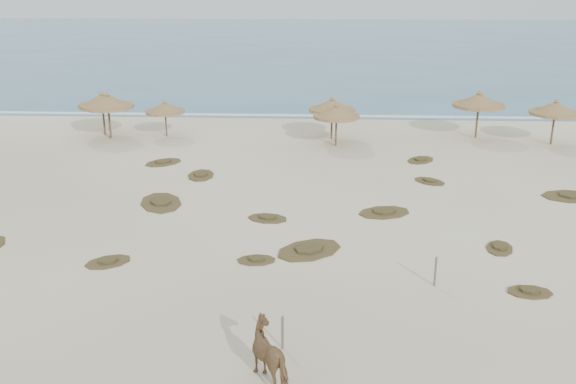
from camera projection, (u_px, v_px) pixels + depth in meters
The scene contains 26 objects.
ground at pixel (270, 267), 23.67m from camera, with size 160.00×160.00×0.00m, color beige.
ocean at pixel (308, 44), 94.43m from camera, with size 200.00×100.00×0.01m, color #2C6184.
foam_line at pixel (296, 116), 48.20m from camera, with size 70.00×0.60×0.01m, color silver.
palapa_0 at pixel (102, 101), 41.86m from camera, with size 4.09×4.09×2.91m.
palapa_1 at pixel (108, 102), 40.93m from camera, with size 3.60×3.60×3.06m.
palapa_2 at pixel (165, 108), 41.62m from camera, with size 3.29×3.29×2.41m.
palapa_3 at pixel (332, 106), 40.90m from camera, with size 3.43×3.43×2.80m.
palapa_4 at pixel (336, 112), 39.29m from camera, with size 3.13×3.13×2.71m.
palapa_5 at pixel (479, 101), 41.06m from camera, with size 3.87×3.87×3.14m.
palapa_6 at pixel (555, 109), 39.55m from camera, with size 3.77×3.77×2.91m.
horse at pixel (273, 354), 16.91m from camera, with size 0.86×1.89×1.59m, color olive.
fence_post_near at pixel (283, 333), 18.41m from camera, with size 0.08×0.08×1.05m, color #685F4E.
fence_post_far at pixel (435, 271), 22.09m from camera, with size 0.08×0.08×1.09m, color #685F4E.
scrub_1 at pixel (161, 202), 30.10m from camera, with size 2.78×3.39×0.16m.
scrub_2 at pixel (268, 218), 28.20m from camera, with size 1.97×1.48×0.16m.
scrub_3 at pixel (384, 212), 28.88m from camera, with size 2.80×2.30×0.16m.
scrub_4 at pixel (500, 248), 25.18m from camera, with size 1.43×1.81×0.16m.
scrub_5 at pixel (572, 196), 30.93m from camera, with size 2.97×2.00×0.16m.
scrub_6 at pixel (163, 162), 36.37m from camera, with size 2.56×2.51×0.16m.
scrub_7 at pixel (430, 181), 33.13m from camera, with size 2.01×1.98×0.16m.
scrub_9 at pixel (309, 250), 25.02m from camera, with size 3.33×3.16×0.16m.
scrub_10 at pixel (421, 160), 36.84m from camera, with size 2.21×2.30×0.16m.
scrub_11 at pixel (108, 261), 24.00m from camera, with size 2.06×1.87×0.16m.
scrub_12 at pixel (530, 292), 21.76m from camera, with size 1.57×1.05×0.16m.
scrub_13 at pixel (201, 175), 34.10m from camera, with size 1.48×2.19×0.16m.
scrub_14 at pixel (256, 260), 24.15m from camera, with size 1.57×1.12×0.16m.
Camera 1 is at (1.70, -21.39, 10.39)m, focal length 40.00 mm.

